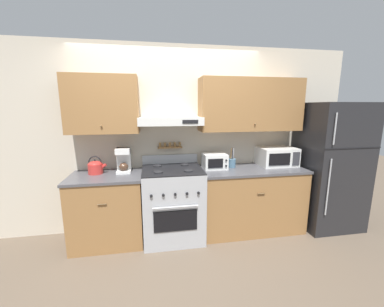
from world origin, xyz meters
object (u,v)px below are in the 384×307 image
at_px(utensil_crock, 232,163).
at_px(toaster_oven, 215,161).
at_px(tea_kettle, 96,167).
at_px(stove_range, 173,203).
at_px(coffee_maker, 124,160).
at_px(microwave, 276,156).
at_px(refrigerator, 330,166).

distance_m(utensil_crock, toaster_oven, 0.25).
bearing_deg(tea_kettle, stove_range, -7.74).
bearing_deg(coffee_maker, stove_range, -14.44).
distance_m(tea_kettle, microwave, 2.49).
bearing_deg(tea_kettle, refrigerator, -2.79).
height_order(tea_kettle, microwave, microwave).
xyz_separation_m(refrigerator, toaster_oven, (-1.68, 0.16, 0.10)).
bearing_deg(stove_range, microwave, 5.55).
bearing_deg(stove_range, tea_kettle, 172.26).
distance_m(coffee_maker, toaster_oven, 1.22).
bearing_deg(toaster_oven, coffee_maker, 178.61).
bearing_deg(microwave, refrigerator, -13.31).
xyz_separation_m(coffee_maker, microwave, (2.15, -0.01, -0.03)).
bearing_deg(toaster_oven, tea_kettle, 179.94).
xyz_separation_m(refrigerator, tea_kettle, (-3.24, 0.16, 0.09)).
bearing_deg(refrigerator, toaster_oven, 174.68).
distance_m(stove_range, tea_kettle, 1.10).
distance_m(refrigerator, tea_kettle, 3.24).
height_order(stove_range, tea_kettle, tea_kettle).
xyz_separation_m(stove_range, utensil_crock, (0.85, 0.13, 0.49)).
relative_size(stove_range, utensil_crock, 3.89).
xyz_separation_m(refrigerator, coffee_maker, (-2.89, 0.19, 0.16)).
xyz_separation_m(stove_range, tea_kettle, (-0.96, 0.13, 0.51)).
xyz_separation_m(tea_kettle, microwave, (2.49, 0.02, 0.04)).
bearing_deg(microwave, toaster_oven, -178.80).
height_order(refrigerator, coffee_maker, refrigerator).
bearing_deg(refrigerator, utensil_crock, 173.68).
relative_size(stove_range, tea_kettle, 4.64).
relative_size(microwave, toaster_oven, 1.63).
bearing_deg(refrigerator, tea_kettle, 177.21).
relative_size(stove_range, toaster_oven, 3.39).
height_order(microwave, toaster_oven, microwave).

